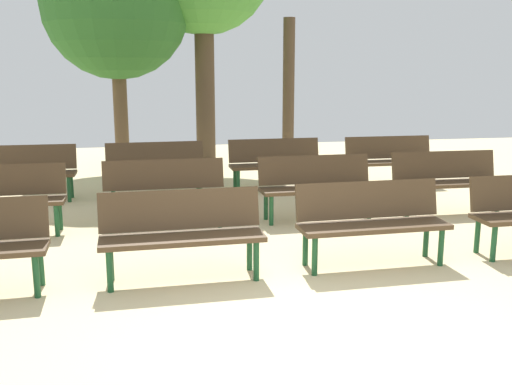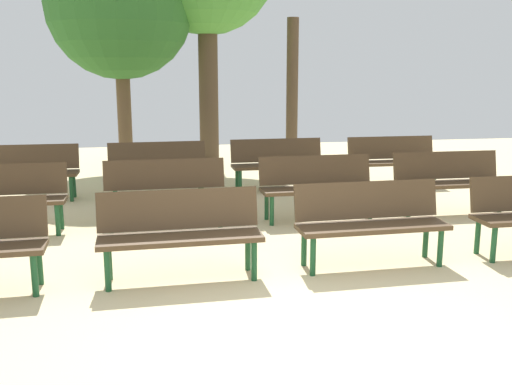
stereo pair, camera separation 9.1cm
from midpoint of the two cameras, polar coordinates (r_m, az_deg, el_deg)
The scene contains 13 objects.
ground_plane at distance 4.70m, azimuth 7.07°, elevation -13.90°, with size 24.00×24.00×0.00m, color beige.
bench_r0_c1 at distance 5.78m, azimuth -7.04°, elevation -3.57°, with size 1.61×0.52×0.87m.
bench_r0_c2 at distance 6.28m, azimuth 11.57°, elevation -2.48°, with size 1.61×0.52×0.87m.
bench_r1_c0 at distance 7.96m, azimuth -23.50°, elevation -0.20°, with size 1.60×0.50×0.87m.
bench_r1_c1 at distance 7.77m, azimuth -8.58°, elevation 0.40°, with size 1.60×0.49×0.87m.
bench_r1_c2 at distance 8.09m, azimuth 6.36°, elevation 0.91°, with size 1.61×0.51×0.87m.
bench_r1_c3 at distance 8.89m, azimuth 18.67°, elevation 1.35°, with size 1.60×0.49×0.87m.
bench_r2_c0 at distance 9.90m, azimuth -21.38°, elevation 2.18°, with size 1.60×0.49×0.87m.
bench_r2_c1 at distance 9.70m, azimuth -9.36°, elevation 2.66°, with size 1.61×0.52×0.87m.
bench_r2_c2 at distance 10.03m, azimuth 2.40°, elevation 3.11°, with size 1.61×0.51×0.87m.
bench_r2_c3 at distance 10.67m, azimuth 13.53°, elevation 3.32°, with size 1.60×0.49×0.87m.
tree_0 at distance 12.64m, azimuth -13.06°, elevation 17.43°, with size 2.98×2.98×4.82m.
tree_1 at distance 13.46m, azimuth 3.77°, elevation 10.01°, with size 0.27×0.27×3.19m.
Camera 2 is at (-1.25, -4.04, 2.04)m, focal length 40.74 mm.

